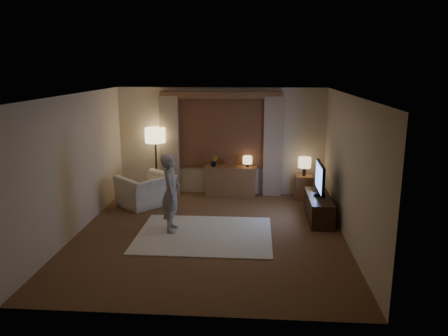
# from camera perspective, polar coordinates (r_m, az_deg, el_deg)

# --- Properties ---
(room) EXTENTS (5.04, 5.54, 2.64)m
(room) POSITION_cam_1_polar(r_m,az_deg,el_deg) (8.40, -1.60, 1.10)
(room) COLOR brown
(room) RESTS_ON ground
(rug) EXTENTS (2.50, 2.00, 0.02)m
(rug) POSITION_cam_1_polar(r_m,az_deg,el_deg) (8.28, -2.57, -8.68)
(rug) COLOR #F1E5CA
(rug) RESTS_ON floor
(sideboard) EXTENTS (1.20, 0.40, 0.70)m
(sideboard) POSITION_cam_1_polar(r_m,az_deg,el_deg) (10.55, 0.87, -1.87)
(sideboard) COLOR brown
(sideboard) RESTS_ON floor
(picture_frame) EXTENTS (0.16, 0.02, 0.20)m
(picture_frame) POSITION_cam_1_polar(r_m,az_deg,el_deg) (10.44, 0.88, 0.51)
(picture_frame) COLOR brown
(picture_frame) RESTS_ON sideboard
(plant) EXTENTS (0.17, 0.13, 0.30)m
(plant) POSITION_cam_1_polar(r_m,az_deg,el_deg) (10.46, -1.31, 0.81)
(plant) COLOR #999999
(plant) RESTS_ON sideboard
(table_lamp_sideboard) EXTENTS (0.22, 0.22, 0.30)m
(table_lamp_sideboard) POSITION_cam_1_polar(r_m,az_deg,el_deg) (10.40, 3.08, 1.00)
(table_lamp_sideboard) COLOR black
(table_lamp_sideboard) RESTS_ON sideboard
(floor_lamp) EXTENTS (0.48, 0.48, 1.65)m
(floor_lamp) POSITION_cam_1_polar(r_m,az_deg,el_deg) (10.59, -8.97, 3.78)
(floor_lamp) COLOR black
(floor_lamp) RESTS_ON floor
(armchair) EXTENTS (1.43, 1.45, 0.71)m
(armchair) POSITION_cam_1_polar(r_m,az_deg,el_deg) (10.01, -10.18, -2.90)
(armchair) COLOR #EFE2C5
(armchair) RESTS_ON floor
(side_table) EXTENTS (0.40, 0.40, 0.56)m
(side_table) POSITION_cam_1_polar(r_m,az_deg,el_deg) (10.57, 10.35, -2.46)
(side_table) COLOR brown
(side_table) RESTS_ON floor
(table_lamp_side) EXTENTS (0.30, 0.30, 0.44)m
(table_lamp_side) POSITION_cam_1_polar(r_m,az_deg,el_deg) (10.42, 10.48, 0.65)
(table_lamp_side) COLOR black
(table_lamp_side) RESTS_ON side_table
(tv_stand) EXTENTS (0.45, 1.40, 0.50)m
(tv_stand) POSITION_cam_1_polar(r_m,az_deg,el_deg) (9.21, 12.25, -5.11)
(tv_stand) COLOR black
(tv_stand) RESTS_ON floor
(tv) EXTENTS (0.23, 0.95, 0.69)m
(tv) POSITION_cam_1_polar(r_m,az_deg,el_deg) (9.03, 12.43, -1.31)
(tv) COLOR black
(tv) RESTS_ON tv_stand
(person) EXTENTS (0.40, 0.57, 1.50)m
(person) POSITION_cam_1_polar(r_m,az_deg,el_deg) (8.28, -6.95, -3.20)
(person) COLOR #9D9991
(person) RESTS_ON rug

